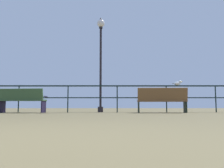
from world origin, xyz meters
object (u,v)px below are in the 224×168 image
object	(u,v)px
bench_near_right	(161,99)
seagull_on_rail	(177,83)
bench_near_left	(21,99)
lamppost_center	(100,52)

from	to	relation	value
bench_near_right	seagull_on_rail	size ratio (longest dim) A/B	4.67
bench_near_left	lamppost_center	world-z (taller)	lamppost_center
bench_near_left	bench_near_right	bearing A→B (deg)	-0.10
bench_near_left	lamppost_center	bearing A→B (deg)	16.75
bench_near_left	bench_near_right	world-z (taller)	bench_near_right
bench_near_right	seagull_on_rail	xyz separation A→B (m)	(0.77, 0.64, 0.64)
bench_near_right	lamppost_center	distance (m)	3.13
bench_near_right	seagull_on_rail	distance (m)	1.19
seagull_on_rail	lamppost_center	bearing A→B (deg)	175.89
lamppost_center	seagull_on_rail	bearing A→B (deg)	-4.11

